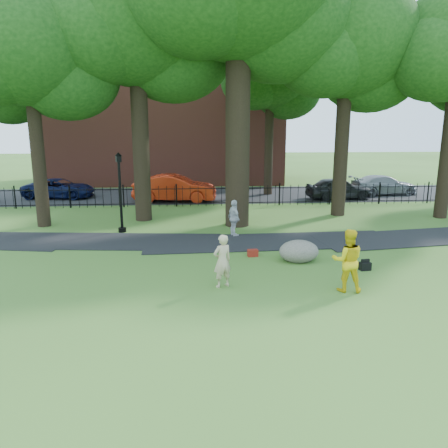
{
  "coord_description": "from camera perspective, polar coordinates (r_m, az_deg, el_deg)",
  "views": [
    {
      "loc": [
        -2.05,
        -12.91,
        4.65
      ],
      "look_at": [
        -0.98,
        2.0,
        1.22
      ],
      "focal_mm": 35.0,
      "sensor_mm": 36.0,
      "label": 1
    }
  ],
  "objects": [
    {
      "name": "tree_row",
      "position": [
        21.75,
        2.93,
        22.2
      ],
      "size": [
        26.82,
        7.96,
        12.42
      ],
      "color": "black",
      "rests_on": "ground"
    },
    {
      "name": "red_sedan",
      "position": [
        26.87,
        -6.44,
        4.67
      ],
      "size": [
        5.14,
        2.24,
        1.64
      ],
      "primitive_type": "imported",
      "rotation": [
        0.0,
        0.0,
        1.47
      ],
      "color": "#B7260E",
      "rests_on": "ground"
    },
    {
      "name": "man",
      "position": [
        12.8,
        15.83,
        -4.59
      ],
      "size": [
        0.98,
        0.82,
        1.81
      ],
      "primitive_type": "imported",
      "rotation": [
        0.0,
        0.0,
        2.98
      ],
      "color": "yellow",
      "rests_on": "ground"
    },
    {
      "name": "ground",
      "position": [
        13.87,
        4.66,
        -6.69
      ],
      "size": [
        120.0,
        120.0,
        0.0
      ],
      "primitive_type": "plane",
      "color": "#3A6021",
      "rests_on": "ground"
    },
    {
      "name": "brick_building",
      "position": [
        36.98,
        -7.4,
        14.93
      ],
      "size": [
        18.0,
        8.0,
        12.0
      ],
      "primitive_type": "cube",
      "color": "brown",
      "rests_on": "ground"
    },
    {
      "name": "iron_fence",
      "position": [
        25.32,
        0.58,
        3.74
      ],
      "size": [
        44.0,
        0.04,
        1.2
      ],
      "color": "black",
      "rests_on": "ground"
    },
    {
      "name": "silver_car",
      "position": [
        31.33,
        20.13,
        4.81
      ],
      "size": [
        4.63,
        2.29,
        1.29
      ],
      "primitive_type": "imported",
      "rotation": [
        0.0,
        0.0,
        1.68
      ],
      "color": "gray",
      "rests_on": "ground"
    },
    {
      "name": "grey_car",
      "position": [
        28.56,
        14.75,
        4.54
      ],
      "size": [
        4.16,
        1.97,
        1.38
      ],
      "primitive_type": "imported",
      "rotation": [
        0.0,
        0.0,
        1.66
      ],
      "color": "black",
      "rests_on": "ground"
    },
    {
      "name": "footpath",
      "position": [
        17.7,
        5.95,
        -2.36
      ],
      "size": [
        36.07,
        3.85,
        0.03
      ],
      "primitive_type": "cube",
      "rotation": [
        0.0,
        0.0,
        0.03
      ],
      "color": "black",
      "rests_on": "ground"
    },
    {
      "name": "navy_van",
      "position": [
        29.94,
        -20.74,
        4.37
      ],
      "size": [
        4.66,
        2.56,
        1.24
      ],
      "primitive_type": "imported",
      "rotation": [
        0.0,
        0.0,
        1.45
      ],
      "color": "#0B1339",
      "rests_on": "ground"
    },
    {
      "name": "woman",
      "position": [
        12.65,
        -0.22,
        -4.85
      ],
      "size": [
        0.68,
        0.59,
        1.57
      ],
      "primitive_type": "imported",
      "rotation": [
        0.0,
        0.0,
        3.59
      ],
      "color": "#C7AE88",
      "rests_on": "ground"
    },
    {
      "name": "pedestrian",
      "position": [
        18.33,
        1.32,
        0.76
      ],
      "size": [
        0.67,
        0.99,
        1.57
      ],
      "primitive_type": "imported",
      "rotation": [
        0.0,
        0.0,
        1.91
      ],
      "color": "silver",
      "rests_on": "ground"
    },
    {
      "name": "red_bag",
      "position": [
        15.74,
        3.77,
        -3.8
      ],
      "size": [
        0.39,
        0.27,
        0.25
      ],
      "primitive_type": "cube",
      "rotation": [
        0.0,
        0.0,
        0.12
      ],
      "color": "maroon",
      "rests_on": "ground"
    },
    {
      "name": "backpack",
      "position": [
        14.98,
        17.94,
        -5.26
      ],
      "size": [
        0.38,
        0.27,
        0.27
      ],
      "primitive_type": "cube",
      "rotation": [
        0.0,
        0.0,
        0.15
      ],
      "color": "black",
      "rests_on": "ground"
    },
    {
      "name": "lamppost",
      "position": [
        19.44,
        -13.38,
        3.88
      ],
      "size": [
        0.35,
        0.35,
        3.48
      ],
      "rotation": [
        0.0,
        0.0,
        0.37
      ],
      "color": "black",
      "rests_on": "ground"
    },
    {
      "name": "boulder",
      "position": [
        15.34,
        9.76,
        -3.34
      ],
      "size": [
        1.66,
        1.48,
        0.8
      ],
      "primitive_type": "ellipsoid",
      "rotation": [
        0.0,
        0.0,
        0.39
      ],
      "color": "#6A6558",
      "rests_on": "ground"
    },
    {
      "name": "street",
      "position": [
        29.35,
        -0.07,
        3.83
      ],
      "size": [
        80.0,
        7.0,
        0.02
      ],
      "primitive_type": "cube",
      "color": "black",
      "rests_on": "ground"
    }
  ]
}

